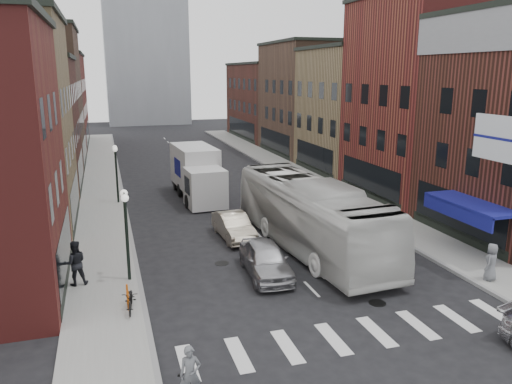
% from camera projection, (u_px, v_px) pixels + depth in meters
% --- Properties ---
extents(ground, '(160.00, 160.00, 0.00)m').
position_uv_depth(ground, '(321.00, 299.00, 20.38)').
color(ground, black).
rests_on(ground, ground).
extents(sidewalk_left, '(3.00, 74.00, 0.15)m').
position_uv_depth(sidewalk_left, '(102.00, 191.00, 38.41)').
color(sidewalk_left, gray).
rests_on(sidewalk_left, ground).
extents(sidewalk_right, '(3.00, 74.00, 0.15)m').
position_uv_depth(sidewalk_right, '(306.00, 178.00, 43.23)').
color(sidewalk_right, gray).
rests_on(sidewalk_right, ground).
extents(curb_left, '(0.20, 74.00, 0.16)m').
position_uv_depth(curb_left, '(122.00, 191.00, 38.85)').
color(curb_left, gray).
rests_on(curb_left, ground).
extents(curb_right, '(0.20, 74.00, 0.16)m').
position_uv_depth(curb_right, '(290.00, 180.00, 42.83)').
color(curb_right, gray).
rests_on(curb_right, ground).
extents(crosswalk_stripes, '(12.00, 2.20, 0.01)m').
position_uv_depth(crosswalk_stripes, '(356.00, 335.00, 17.59)').
color(crosswalk_stripes, silver).
rests_on(crosswalk_stripes, ground).
extents(bldg_left_mid_b, '(10.30, 10.20, 10.30)m').
position_uv_depth(bldg_left_mid_b, '(6.00, 125.00, 37.23)').
color(bldg_left_mid_b, '#411F17').
rests_on(bldg_left_mid_b, ground).
extents(bldg_left_far_a, '(10.30, 12.20, 13.30)m').
position_uv_depth(bldg_left_far_a, '(25.00, 98.00, 47.11)').
color(bldg_left_far_a, '#493224').
rests_on(bldg_left_far_a, ground).
extents(bldg_left_far_b, '(10.30, 16.20, 11.30)m').
position_uv_depth(bldg_left_far_b, '(42.00, 101.00, 60.36)').
color(bldg_left_far_b, maroon).
rests_on(bldg_left_far_b, ground).
extents(bldg_right_mid_a, '(10.30, 10.20, 14.30)m').
position_uv_depth(bldg_right_mid_a, '(435.00, 99.00, 35.98)').
color(bldg_right_mid_a, maroon).
rests_on(bldg_right_mid_a, ground).
extents(bldg_right_mid_b, '(10.30, 10.20, 11.30)m').
position_uv_depth(bldg_right_mid_b, '(365.00, 110.00, 45.63)').
color(bldg_right_mid_b, olive).
rests_on(bldg_right_mid_b, ground).
extents(bldg_right_far_a, '(10.30, 12.20, 12.30)m').
position_uv_depth(bldg_right_far_a, '(317.00, 99.00, 55.74)').
color(bldg_right_far_a, '#493224').
rests_on(bldg_right_far_a, ground).
extents(bldg_right_far_b, '(10.30, 16.20, 10.30)m').
position_uv_depth(bldg_right_far_b, '(275.00, 101.00, 68.99)').
color(bldg_right_far_b, '#411F17').
rests_on(bldg_right_far_b, ground).
extents(awning_blue, '(1.80, 5.00, 0.78)m').
position_uv_depth(awning_blue, '(468.00, 205.00, 24.63)').
color(awning_blue, navy).
rests_on(awning_blue, ground).
extents(billboard_sign, '(1.52, 3.00, 3.70)m').
position_uv_depth(billboard_sign, '(501.00, 140.00, 21.85)').
color(billboard_sign, black).
rests_on(billboard_sign, ground).
extents(streetlamp_near, '(0.32, 1.22, 4.11)m').
position_uv_depth(streetlamp_near, '(126.00, 219.00, 21.32)').
color(streetlamp_near, black).
rests_on(streetlamp_near, ground).
extents(streetlamp_far, '(0.32, 1.22, 4.11)m').
position_uv_depth(streetlamp_far, '(116.00, 163.00, 34.34)').
color(streetlamp_far, black).
rests_on(streetlamp_far, ground).
extents(bike_rack, '(0.08, 0.68, 0.80)m').
position_uv_depth(bike_rack, '(128.00, 297.00, 19.30)').
color(bike_rack, '#D8590C').
rests_on(bike_rack, sidewalk_left).
extents(box_truck, '(2.92, 8.61, 3.69)m').
position_uv_depth(box_truck, '(198.00, 174.00, 36.31)').
color(box_truck, silver).
rests_on(box_truck, ground).
extents(motorcycle_rider, '(0.60, 2.05, 2.09)m').
position_uv_depth(motorcycle_rider, '(191.00, 384.00, 13.23)').
color(motorcycle_rider, black).
rests_on(motorcycle_rider, ground).
extents(transit_bus, '(3.95, 13.39, 3.68)m').
position_uv_depth(transit_bus, '(310.00, 215.00, 25.84)').
color(transit_bus, silver).
rests_on(transit_bus, ground).
extents(sedan_left_near, '(2.11, 4.64, 1.55)m').
position_uv_depth(sedan_left_near, '(266.00, 259.00, 22.59)').
color(sedan_left_near, '#A8A7AB').
rests_on(sedan_left_near, ground).
extents(sedan_left_far, '(1.68, 4.31, 1.40)m').
position_uv_depth(sedan_left_far, '(234.00, 226.00, 27.70)').
color(sedan_left_far, beige).
rests_on(sedan_left_far, ground).
extents(parked_bicycle, '(0.73, 1.68, 0.86)m').
position_uv_depth(parked_bicycle, '(131.00, 299.00, 19.04)').
color(parked_bicycle, black).
rests_on(parked_bicycle, sidewalk_left).
extents(ped_left_solo, '(1.01, 0.65, 1.96)m').
position_uv_depth(ped_left_solo, '(75.00, 263.00, 21.19)').
color(ped_left_solo, black).
rests_on(ped_left_solo, sidewalk_left).
extents(ped_right_c, '(0.97, 0.87, 1.67)m').
position_uv_depth(ped_right_c, '(491.00, 262.00, 21.70)').
color(ped_right_c, slate).
rests_on(ped_right_c, sidewalk_right).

